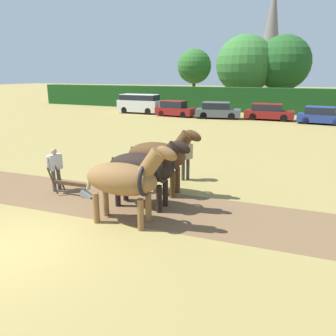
{
  "coord_description": "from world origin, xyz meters",
  "views": [
    {
      "loc": [
        6.61,
        -4.95,
        4.19
      ],
      "look_at": [
        2.18,
        4.87,
        1.1
      ],
      "focal_mm": 35.0,
      "sensor_mm": 36.0,
      "label": 1
    }
  ],
  "objects_px": {
    "church_spire": "(271,37)",
    "parked_car_center_right": "(321,116)",
    "tree_center_left": "(283,63)",
    "plow": "(75,188)",
    "parked_car_center": "(269,112)",
    "draft_horse_lead_right": "(144,168)",
    "farmer_beside_team": "(186,155)",
    "parked_car_left": "(175,109)",
    "tree_far_left": "(194,66)",
    "farmer_at_plow": "(55,167)",
    "tree_left": "(245,64)",
    "draft_horse_trail_left": "(160,156)",
    "parked_car_center_left": "(218,111)",
    "draft_horse_lead_left": "(125,179)",
    "parked_van": "(140,103)"
  },
  "relations": [
    {
      "from": "church_spire",
      "to": "draft_horse_trail_left",
      "type": "xyz_separation_m",
      "value": [
        5.08,
        -61.93,
        -9.87
      ]
    },
    {
      "from": "draft_horse_lead_right",
      "to": "parked_car_center_left",
      "type": "bearing_deg",
      "value": 96.1
    },
    {
      "from": "plow",
      "to": "parked_car_center_right",
      "type": "xyz_separation_m",
      "value": [
        7.89,
        23.07,
        0.39
      ]
    },
    {
      "from": "farmer_at_plow",
      "to": "tree_left",
      "type": "bearing_deg",
      "value": 103.87
    },
    {
      "from": "tree_far_left",
      "to": "draft_horse_lead_right",
      "type": "xyz_separation_m",
      "value": [
        11.25,
        -35.55,
        -3.91
      ]
    },
    {
      "from": "tree_left",
      "to": "parked_car_center_right",
      "type": "xyz_separation_m",
      "value": [
        9.44,
        -12.34,
        -4.7
      ]
    },
    {
      "from": "tree_far_left",
      "to": "parked_van",
      "type": "xyz_separation_m",
      "value": [
        -2.0,
        -12.01,
        -4.16
      ]
    },
    {
      "from": "tree_center_left",
      "to": "parked_car_center_right",
      "type": "distance_m",
      "value": 15.12
    },
    {
      "from": "tree_far_left",
      "to": "farmer_beside_team",
      "type": "xyz_separation_m",
      "value": [
        11.44,
        -32.36,
        -4.17
      ]
    },
    {
      "from": "draft_horse_lead_left",
      "to": "tree_left",
      "type": "bearing_deg",
      "value": 92.68
    },
    {
      "from": "parked_car_center",
      "to": "draft_horse_lead_right",
      "type": "bearing_deg",
      "value": -93.41
    },
    {
      "from": "tree_left",
      "to": "tree_center_left",
      "type": "distance_m",
      "value": 4.67
    },
    {
      "from": "draft_horse_trail_left",
      "to": "parked_car_left",
      "type": "relative_size",
      "value": 0.7
    },
    {
      "from": "tree_center_left",
      "to": "tree_far_left",
      "type": "bearing_deg",
      "value": -176.17
    },
    {
      "from": "draft_horse_lead_right",
      "to": "parked_car_center",
      "type": "relative_size",
      "value": 0.64
    },
    {
      "from": "church_spire",
      "to": "parked_car_center_right",
      "type": "distance_m",
      "value": 43.01
    },
    {
      "from": "tree_far_left",
      "to": "parked_car_center_left",
      "type": "distance_m",
      "value": 15.31
    },
    {
      "from": "tree_left",
      "to": "parked_car_left",
      "type": "xyz_separation_m",
      "value": [
        -4.37,
        -12.56,
        -4.67
      ]
    },
    {
      "from": "plow",
      "to": "draft_horse_lead_right",
      "type": "bearing_deg",
      "value": -0.0
    },
    {
      "from": "tree_far_left",
      "to": "parked_car_center_left",
      "type": "height_order",
      "value": "tree_far_left"
    },
    {
      "from": "parked_car_center_right",
      "to": "draft_horse_lead_left",
      "type": "bearing_deg",
      "value": -98.73
    },
    {
      "from": "tree_left",
      "to": "church_spire",
      "type": "distance_m",
      "value": 28.67
    },
    {
      "from": "church_spire",
      "to": "draft_horse_trail_left",
      "type": "distance_m",
      "value": 62.91
    },
    {
      "from": "tree_center_left",
      "to": "farmer_at_plow",
      "type": "distance_m",
      "value": 36.84
    },
    {
      "from": "tree_far_left",
      "to": "parked_car_left",
      "type": "bearing_deg",
      "value": -78.42
    },
    {
      "from": "plow",
      "to": "parked_car_center",
      "type": "height_order",
      "value": "parked_car_center"
    },
    {
      "from": "tree_center_left",
      "to": "parked_car_center",
      "type": "xyz_separation_m",
      "value": [
        0.36,
        -12.66,
        -4.82
      ]
    },
    {
      "from": "draft_horse_lead_left",
      "to": "plow",
      "type": "height_order",
      "value": "draft_horse_lead_left"
    },
    {
      "from": "church_spire",
      "to": "farmer_at_plow",
      "type": "xyz_separation_m",
      "value": [
        1.46,
        -63.26,
        -10.35
      ]
    },
    {
      "from": "draft_horse_trail_left",
      "to": "farmer_at_plow",
      "type": "xyz_separation_m",
      "value": [
        -3.62,
        -1.33,
        -0.48
      ]
    },
    {
      "from": "farmer_beside_team",
      "to": "parked_car_left",
      "type": "height_order",
      "value": "farmer_beside_team"
    },
    {
      "from": "draft_horse_lead_left",
      "to": "farmer_at_plow",
      "type": "xyz_separation_m",
      "value": [
        -3.82,
        1.33,
        -0.42
      ]
    },
    {
      "from": "parked_car_center",
      "to": "parked_car_center_right",
      "type": "relative_size",
      "value": 1.13
    },
    {
      "from": "church_spire",
      "to": "parked_car_center_right",
      "type": "height_order",
      "value": "church_spire"
    },
    {
      "from": "parked_van",
      "to": "parked_car_left",
      "type": "xyz_separation_m",
      "value": [
        4.65,
        -0.89,
        -0.32
      ]
    },
    {
      "from": "parked_car_center",
      "to": "parked_car_center_right",
      "type": "height_order",
      "value": "parked_car_center"
    },
    {
      "from": "draft_horse_lead_right",
      "to": "farmer_beside_team",
      "type": "relative_size",
      "value": 1.63
    },
    {
      "from": "parked_car_left",
      "to": "parked_car_center",
      "type": "distance_m",
      "value": 9.31
    },
    {
      "from": "tree_left",
      "to": "church_spire",
      "type": "bearing_deg",
      "value": 91.9
    },
    {
      "from": "parked_car_center_left",
      "to": "parked_car_left",
      "type": "bearing_deg",
      "value": 170.05
    },
    {
      "from": "tree_center_left",
      "to": "parked_car_center_left",
      "type": "distance_m",
      "value": 15.03
    },
    {
      "from": "draft_horse_lead_right",
      "to": "draft_horse_lead_left",
      "type": "bearing_deg",
      "value": -89.58
    },
    {
      "from": "tree_center_left",
      "to": "parked_car_left",
      "type": "bearing_deg",
      "value": -123.06
    },
    {
      "from": "tree_far_left",
      "to": "draft_horse_lead_left",
      "type": "distance_m",
      "value": 38.79
    },
    {
      "from": "farmer_beside_team",
      "to": "parked_car_center_right",
      "type": "bearing_deg",
      "value": 110.35
    },
    {
      "from": "farmer_at_plow",
      "to": "parked_car_center",
      "type": "height_order",
      "value": "farmer_at_plow"
    },
    {
      "from": "parked_car_center_left",
      "to": "parked_car_center",
      "type": "distance_m",
      "value": 4.83
    },
    {
      "from": "tree_far_left",
      "to": "parked_car_center",
      "type": "xyz_separation_m",
      "value": [
        11.9,
        -11.88,
        -4.5
      ]
    },
    {
      "from": "tree_left",
      "to": "parked_van",
      "type": "xyz_separation_m",
      "value": [
        -9.01,
        -11.67,
        -4.34
      ]
    },
    {
      "from": "parked_van",
      "to": "draft_horse_trail_left",
      "type": "bearing_deg",
      "value": -60.95
    }
  ]
}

